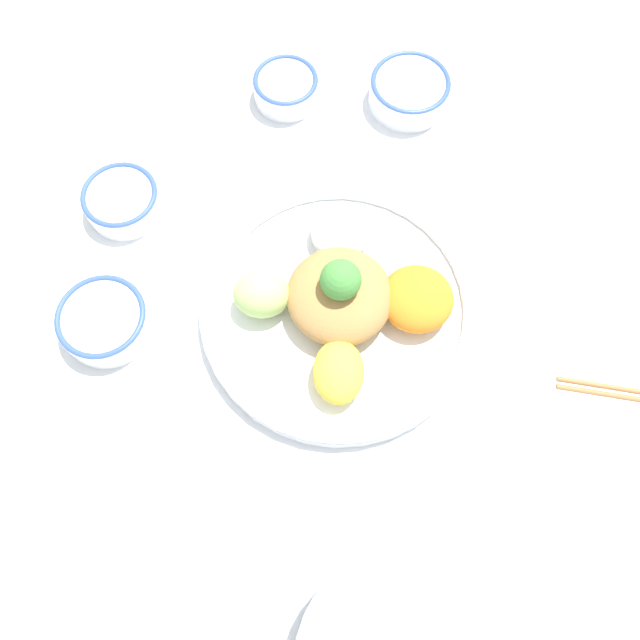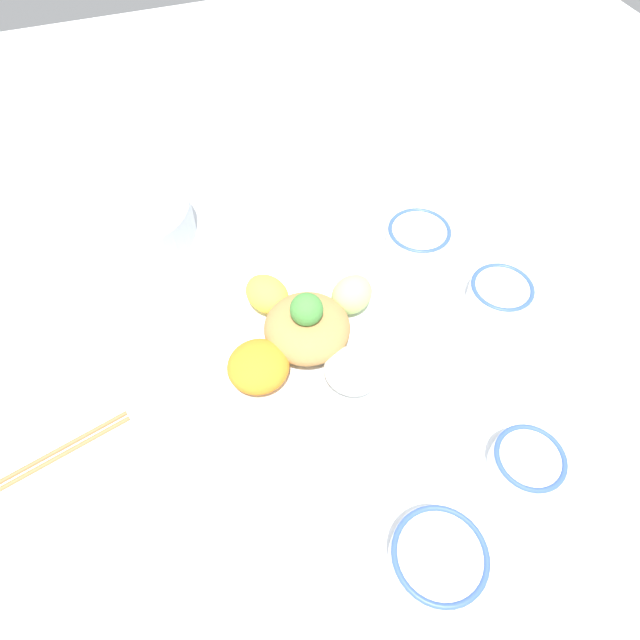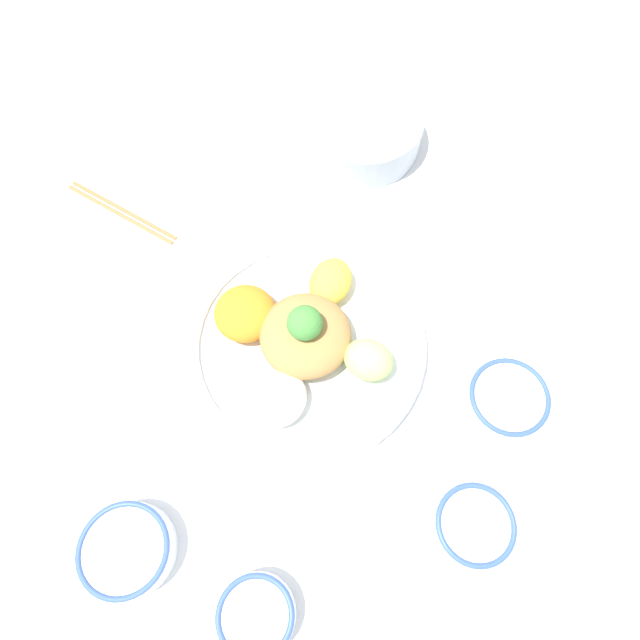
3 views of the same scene
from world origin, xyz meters
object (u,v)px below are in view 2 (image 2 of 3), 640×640
at_px(chopsticks_pair_near, 52,456).
at_px(serving_spoon_main, 212,543).
at_px(rice_bowl_blue, 500,292).
at_px(rice_bowl_plain, 438,558).
at_px(sauce_bowl_dark, 418,237).
at_px(side_serving_bowl, 137,219).
at_px(serving_spoon_extra, 555,402).
at_px(sauce_bowl_red, 527,462).
at_px(salad_platter, 306,337).

bearing_deg(chopsticks_pair_near, serving_spoon_main, 119.59).
distance_m(rice_bowl_blue, rice_bowl_plain, 0.44).
height_order(sauce_bowl_dark, side_serving_bowl, side_serving_bowl).
height_order(rice_bowl_blue, serving_spoon_extra, rice_bowl_blue).
distance_m(sauce_bowl_red, rice_bowl_plain, 0.18).
bearing_deg(side_serving_bowl, sauce_bowl_red, -55.63).
bearing_deg(chopsticks_pair_near, sauce_bowl_red, 144.07).
height_order(sauce_bowl_red, serving_spoon_extra, sauce_bowl_red).
bearing_deg(salad_platter, side_serving_bowl, 121.76).
xyz_separation_m(chopsticks_pair_near, serving_spoon_extra, (0.70, -0.16, -0.00)).
distance_m(sauce_bowl_red, rice_bowl_blue, 0.29).
relative_size(side_serving_bowl, chopsticks_pair_near, 0.92).
distance_m(rice_bowl_plain, side_serving_bowl, 0.73).
distance_m(side_serving_bowl, serving_spoon_main, 0.57).
bearing_deg(sauce_bowl_red, serving_spoon_extra, 35.47).
relative_size(rice_bowl_blue, chopsticks_pair_near, 0.48).
xyz_separation_m(sauce_bowl_red, serving_spoon_main, (-0.42, 0.04, -0.02)).
bearing_deg(side_serving_bowl, serving_spoon_extra, -46.53).
xyz_separation_m(sauce_bowl_red, chopsticks_pair_near, (-0.60, 0.23, -0.02)).
distance_m(rice_bowl_blue, chopsticks_pair_near, 0.72).
relative_size(salad_platter, side_serving_bowl, 1.77).
xyz_separation_m(rice_bowl_blue, sauce_bowl_dark, (-0.07, 0.16, 0.00)).
bearing_deg(rice_bowl_blue, chopsticks_pair_near, -176.85).
xyz_separation_m(rice_bowl_blue, rice_bowl_plain, (-0.28, -0.33, 0.00)).
distance_m(serving_spoon_main, serving_spoon_extra, 0.51).
relative_size(sauce_bowl_red, serving_spoon_main, 0.74).
height_order(sauce_bowl_dark, serving_spoon_main, sauce_bowl_dark).
distance_m(rice_bowl_blue, serving_spoon_extra, 0.20).
xyz_separation_m(sauce_bowl_red, serving_spoon_extra, (0.10, 0.07, -0.02)).
distance_m(chopsticks_pair_near, serving_spoon_extra, 0.71).
relative_size(sauce_bowl_red, chopsticks_pair_near, 0.44).
bearing_deg(rice_bowl_plain, sauce_bowl_dark, 67.05).
bearing_deg(sauce_bowl_red, side_serving_bowl, 124.37).
bearing_deg(sauce_bowl_red, rice_bowl_plain, -157.53).
xyz_separation_m(rice_bowl_plain, chopsticks_pair_near, (-0.43, 0.29, -0.02)).
distance_m(sauce_bowl_dark, chopsticks_pair_near, 0.67).
distance_m(side_serving_bowl, chopsticks_pair_near, 0.43).
height_order(salad_platter, sauce_bowl_red, salad_platter).
distance_m(sauce_bowl_dark, rice_bowl_plain, 0.53).
bearing_deg(rice_bowl_plain, rice_bowl_blue, 49.83).
bearing_deg(sauce_bowl_dark, rice_bowl_blue, -65.39).
relative_size(side_serving_bowl, serving_spoon_extra, 1.56).
relative_size(salad_platter, rice_bowl_blue, 3.41).
height_order(rice_bowl_blue, side_serving_bowl, side_serving_bowl).
bearing_deg(sauce_bowl_dark, chopsticks_pair_near, -162.83).
height_order(side_serving_bowl, serving_spoon_extra, side_serving_bowl).
distance_m(salad_platter, rice_bowl_blue, 0.33).
relative_size(salad_platter, sauce_bowl_red, 3.69).
xyz_separation_m(rice_bowl_blue, chopsticks_pair_near, (-0.71, -0.04, -0.02)).
relative_size(rice_bowl_blue, rice_bowl_plain, 0.89).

